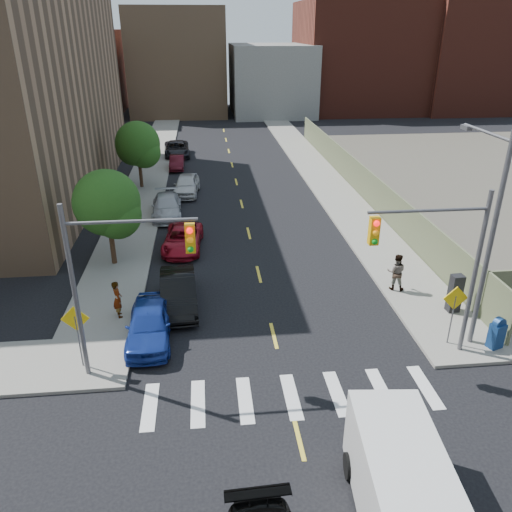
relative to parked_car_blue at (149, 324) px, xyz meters
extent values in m
plane|color=black|center=(5.33, -8.31, -0.78)|extent=(160.00, 160.00, 0.00)
cube|color=gray|center=(-2.42, 33.19, -0.70)|extent=(3.50, 73.00, 0.15)
cube|color=gray|center=(13.08, 33.19, -0.70)|extent=(3.50, 73.00, 0.15)
cube|color=#6B6D4C|center=(14.93, 19.69, 0.47)|extent=(0.12, 44.00, 2.50)
cube|color=#592319|center=(-16.67, 61.69, 5.22)|extent=(14.00, 18.00, 12.00)
cube|color=#8C6B4C|center=(-0.67, 63.69, 6.72)|extent=(14.00, 16.00, 15.00)
cube|color=gray|center=(13.33, 61.69, 4.22)|extent=(12.00, 16.00, 10.00)
cube|color=#592319|center=(27.33, 63.69, 7.22)|extent=(18.00, 18.00, 16.00)
cube|color=#592319|center=(43.33, 61.69, 8.22)|extent=(14.00, 16.00, 18.00)
cylinder|color=#8C6B4C|center=(47.33, 61.69, 13.22)|extent=(1.80, 1.80, 28.00)
cylinder|color=#59595E|center=(-2.17, -2.31, 2.72)|extent=(0.18, 0.18, 7.00)
cylinder|color=#59595E|center=(0.08, -2.31, 5.52)|extent=(4.50, 0.12, 0.12)
cube|color=#E5A50C|center=(2.03, -2.31, 4.82)|extent=(0.35, 0.30, 1.05)
cylinder|color=#59595E|center=(12.83, -2.31, 2.72)|extent=(0.18, 0.18, 7.00)
cylinder|color=#59595E|center=(10.58, -2.31, 5.52)|extent=(4.50, 0.12, 0.12)
cube|color=#E5A50C|center=(8.63, -2.31, 4.82)|extent=(0.35, 0.30, 1.05)
cylinder|color=#59595E|center=(13.53, -1.81, 3.72)|extent=(0.20, 0.20, 9.00)
cylinder|color=#59595E|center=(13.53, -0.11, 7.82)|extent=(0.12, 3.50, 0.12)
cube|color=#59595E|center=(13.53, 1.49, 7.72)|extent=(0.25, 0.60, 0.18)
cylinder|color=#59595E|center=(-2.47, -1.81, 0.42)|extent=(0.06, 0.06, 2.40)
cube|color=yellow|center=(-2.47, -1.81, 1.52)|extent=(1.06, 0.04, 1.06)
cylinder|color=#59595E|center=(12.53, -1.81, 0.42)|extent=(0.06, 0.06, 2.40)
cube|color=yellow|center=(12.53, -1.81, 1.52)|extent=(1.06, 0.04, 1.06)
cylinder|color=#59595E|center=(-2.47, 11.69, 0.42)|extent=(0.06, 0.06, 2.40)
cube|color=yellow|center=(-2.47, 11.69, 1.52)|extent=(1.06, 0.04, 1.06)
cylinder|color=#332114|center=(-2.67, 7.69, 0.54)|extent=(0.28, 0.28, 2.64)
sphere|color=#1B4614|center=(-2.67, 7.69, 2.94)|extent=(3.60, 3.60, 3.60)
sphere|color=#1B4614|center=(-2.17, 7.39, 2.34)|extent=(2.64, 2.64, 2.64)
sphere|color=#1B4614|center=(-3.07, 8.09, 2.52)|extent=(2.88, 2.88, 2.88)
cylinder|color=#332114|center=(-2.67, 22.69, 0.54)|extent=(0.28, 0.28, 2.64)
sphere|color=#1B4614|center=(-2.67, 22.69, 2.94)|extent=(3.60, 3.60, 3.60)
sphere|color=#1B4614|center=(-2.17, 22.39, 2.34)|extent=(2.64, 2.64, 2.64)
sphere|color=#1B4614|center=(-3.07, 23.09, 2.52)|extent=(2.88, 2.88, 2.88)
imported|color=#1B3696|center=(0.00, 0.00, 0.00)|extent=(1.89, 4.60, 1.56)
imported|color=black|center=(1.13, 2.66, 0.00)|extent=(1.95, 4.85, 1.57)
imported|color=maroon|center=(1.13, 9.57, -0.12)|extent=(2.55, 4.92, 1.32)
imported|color=#A9ABB1|center=(-0.17, 15.54, -0.05)|extent=(2.24, 5.08, 1.45)
imported|color=silver|center=(1.13, 20.58, 0.01)|extent=(2.29, 4.80, 1.58)
imported|color=#460E17|center=(0.05, 28.66, -0.16)|extent=(1.32, 3.79, 1.25)
imported|color=black|center=(-0.17, 33.94, -0.02)|extent=(2.86, 5.62, 1.52)
cube|color=silver|center=(7.40, -9.81, 0.52)|extent=(2.58, 5.59, 2.29)
cube|color=black|center=(7.60, -7.74, 0.83)|extent=(2.04, 1.43, 0.94)
cylinder|color=black|center=(6.58, -7.96, -0.42)|extent=(0.36, 0.82, 0.79)
cylinder|color=black|center=(8.55, -8.14, -0.42)|extent=(0.36, 0.82, 0.79)
cube|color=navy|center=(14.33, -2.31, -0.08)|extent=(0.69, 0.61, 1.10)
cylinder|color=navy|center=(14.33, -2.31, 0.50)|extent=(0.62, 0.44, 0.57)
cube|color=black|center=(13.94, 0.68, 0.30)|extent=(0.58, 0.49, 1.85)
imported|color=gray|center=(-1.56, 1.82, 0.26)|extent=(0.63, 0.76, 1.78)
imported|color=gray|center=(11.99, 3.03, 0.33)|extent=(1.13, 1.00, 1.92)
camera|label=1|loc=(2.64, -18.50, 11.51)|focal=35.00mm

